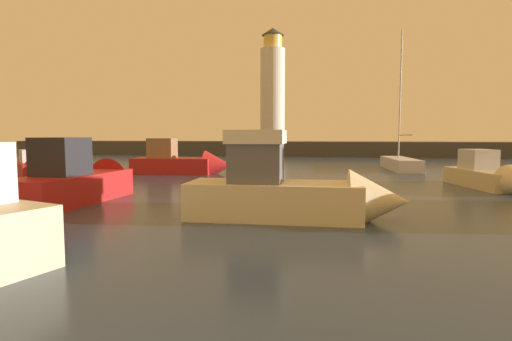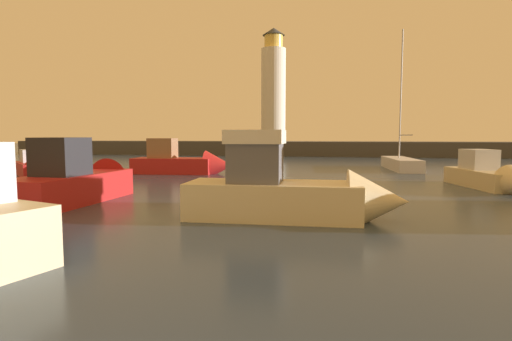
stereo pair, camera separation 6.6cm
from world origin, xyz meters
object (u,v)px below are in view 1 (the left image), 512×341
(motorboat_5, at_px, (300,192))
(motorboat_3, at_px, (186,163))
(motorboat_2, at_px, (492,177))
(motorboat_0, at_px, (87,181))
(motorboat_6, at_px, (36,168))
(lighthouse, at_px, (273,88))
(sailboat_moored, at_px, (400,163))

(motorboat_5, bearing_deg, motorboat_3, 122.69)
(motorboat_2, bearing_deg, motorboat_5, -134.58)
(motorboat_0, relative_size, motorboat_6, 1.25)
(motorboat_2, relative_size, motorboat_3, 0.90)
(lighthouse, bearing_deg, motorboat_6, -109.61)
(lighthouse, xyz_separation_m, motorboat_2, (17.37, -35.66, -9.19))
(sailboat_moored, bearing_deg, motorboat_3, -157.97)
(motorboat_0, xyz_separation_m, motorboat_5, (10.06, -2.64, 0.08))
(motorboat_0, relative_size, sailboat_moored, 0.66)
(motorboat_0, relative_size, motorboat_2, 1.13)
(motorboat_3, bearing_deg, motorboat_0, -90.52)
(motorboat_3, relative_size, sailboat_moored, 0.65)
(motorboat_0, bearing_deg, lighthouse, 86.63)
(motorboat_0, height_order, sailboat_moored, sailboat_moored)
(motorboat_0, relative_size, motorboat_5, 1.03)
(lighthouse, relative_size, motorboat_5, 2.12)
(motorboat_0, height_order, motorboat_5, motorboat_5)
(motorboat_2, distance_m, motorboat_5, 14.01)
(motorboat_3, bearing_deg, lighthouse, 85.42)
(motorboat_2, xyz_separation_m, sailboat_moored, (-2.85, 12.37, -0.11))
(motorboat_2, height_order, motorboat_3, motorboat_3)
(motorboat_3, xyz_separation_m, motorboat_6, (-9.80, -4.14, -0.20))
(lighthouse, distance_m, motorboat_5, 47.11)
(motorboat_3, distance_m, motorboat_6, 10.64)
(motorboat_5, distance_m, motorboat_6, 22.78)
(motorboat_0, relative_size, motorboat_3, 1.01)
(motorboat_0, height_order, motorboat_2, motorboat_0)
(motorboat_5, xyz_separation_m, sailboat_moored, (6.99, 22.35, -0.39))
(motorboat_0, distance_m, motorboat_3, 12.86)
(lighthouse, relative_size, motorboat_6, 2.59)
(motorboat_3, bearing_deg, motorboat_5, -57.31)
(lighthouse, bearing_deg, motorboat_5, -80.63)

